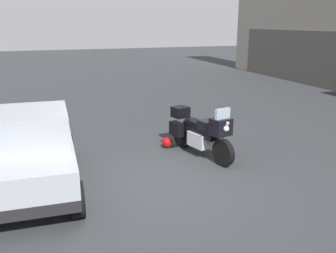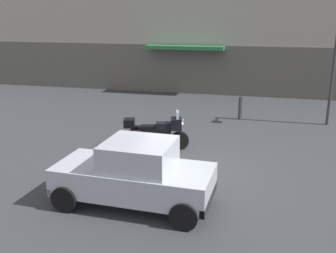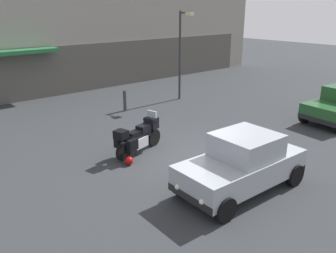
# 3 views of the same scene
# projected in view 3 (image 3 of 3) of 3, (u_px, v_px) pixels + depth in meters

# --- Properties ---
(ground_plane) EXTENTS (80.00, 80.00, 0.00)m
(ground_plane) POSITION_uv_depth(u_px,v_px,m) (197.00, 157.00, 12.00)
(ground_plane) COLOR #2D3033
(building_facade_rear) EXTENTS (33.98, 3.40, 9.71)m
(building_facade_rear) POSITION_uv_depth(u_px,v_px,m) (39.00, 8.00, 19.58)
(building_facade_rear) COLOR gray
(building_facade_rear) RESTS_ON ground
(motorcycle) EXTENTS (2.23, 1.04, 1.36)m
(motorcycle) POSITION_uv_depth(u_px,v_px,m) (138.00, 136.00, 12.13)
(motorcycle) COLOR black
(motorcycle) RESTS_ON ground
(helmet) EXTENTS (0.28, 0.28, 0.28)m
(helmet) POSITION_uv_depth(u_px,v_px,m) (129.00, 161.00, 11.36)
(helmet) COLOR #990C0C
(helmet) RESTS_ON ground
(car_hatchback_near) EXTENTS (3.92, 1.91, 1.64)m
(car_hatchback_near) POSITION_uv_depth(u_px,v_px,m) (242.00, 163.00, 9.60)
(car_hatchback_near) COLOR #9EA3AD
(car_hatchback_near) RESTS_ON ground
(streetlamp_curbside) EXTENTS (0.28, 0.94, 4.70)m
(streetlamp_curbside) POSITION_uv_depth(u_px,v_px,m) (182.00, 47.00, 18.52)
(streetlamp_curbside) COLOR #2D2D33
(streetlamp_curbside) RESTS_ON ground
(bollard_curbside) EXTENTS (0.16, 0.16, 1.03)m
(bollard_curbside) POSITION_uv_depth(u_px,v_px,m) (125.00, 100.00, 17.13)
(bollard_curbside) COLOR #333338
(bollard_curbside) RESTS_ON ground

